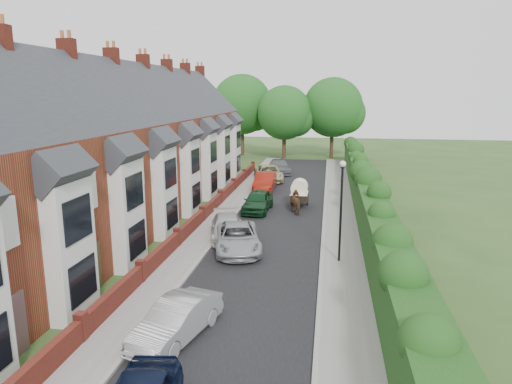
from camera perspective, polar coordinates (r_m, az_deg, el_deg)
ground at (r=19.98m, az=0.47°, el=-12.34°), size 140.00×140.00×0.00m
road at (r=30.30m, az=2.70°, el=-3.66°), size 6.00×58.00×0.02m
pavement_hedge_side at (r=30.12m, az=10.49°, el=-3.85°), size 2.20×58.00×0.12m
pavement_house_side at (r=30.93m, az=-4.42°, el=-3.25°), size 1.70×58.00×0.12m
kerb_hedge_side at (r=30.11m, az=8.49°, el=-3.78°), size 0.18×58.00×0.13m
kerb_house_side at (r=30.76m, az=-2.97°, el=-3.31°), size 0.18×58.00×0.13m
hedge at (r=29.84m, az=14.06°, el=-1.11°), size 2.10×58.00×2.85m
terrace_row at (r=31.31m, az=-16.72°, el=4.70°), size 9.05×40.50×11.50m
garden_wall_row at (r=30.14m, az=-6.73°, el=-2.93°), size 0.35×40.35×1.10m
lamppost at (r=22.53m, az=10.63°, el=-0.82°), size 0.32×0.32×5.16m
tree_far_left at (r=58.34m, az=3.93°, el=9.68°), size 7.14×6.80×9.29m
tree_far_right at (r=60.07m, az=9.96°, el=10.18°), size 7.98×7.60×10.31m
tree_far_back at (r=62.10m, az=-1.36°, el=10.70°), size 8.40×8.00×10.82m
car_silver_a at (r=16.50m, az=-9.89°, el=-15.48°), size 2.46×4.39×1.37m
car_silver_b at (r=24.64m, az=-2.34°, el=-5.74°), size 3.52×5.49×1.41m
car_white at (r=26.73m, az=-3.62°, el=-4.41°), size 2.91×4.84×1.31m
car_green at (r=32.63m, az=0.22°, el=-1.14°), size 1.95×4.47×1.50m
car_red at (r=39.55m, az=1.13°, el=1.28°), size 1.73×4.74×1.55m
car_beige at (r=44.11m, az=1.57°, el=2.38°), size 3.65×5.75×1.48m
car_grey at (r=48.23m, az=2.93°, el=3.20°), size 3.03×5.34×1.46m
horse at (r=32.17m, az=5.19°, el=-1.32°), size 1.51×2.05×1.57m
horse_cart at (r=34.03m, az=5.44°, el=0.13°), size 1.31×2.89×2.08m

